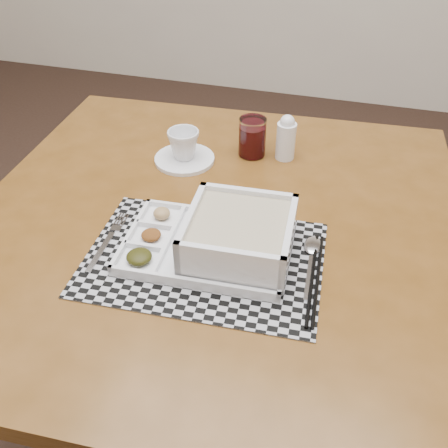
% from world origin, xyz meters
% --- Properties ---
extents(floor, '(5.00, 5.00, 0.00)m').
position_xyz_m(floor, '(0.00, 0.00, 0.00)').
color(floor, '#312018').
rests_on(floor, ground).
extents(dining_table, '(1.11, 1.11, 0.79)m').
position_xyz_m(dining_table, '(0.38, 0.04, 0.71)').
color(dining_table, '#53310F').
rests_on(dining_table, ground).
extents(placemat, '(0.47, 0.34, 0.00)m').
position_xyz_m(placemat, '(0.40, -0.09, 0.79)').
color(placemat, '#9F9EA5').
rests_on(placemat, dining_table).
extents(serving_tray, '(0.34, 0.24, 0.09)m').
position_xyz_m(serving_tray, '(0.45, -0.06, 0.83)').
color(serving_tray, white).
rests_on(serving_tray, placemat).
extents(fork, '(0.03, 0.19, 0.00)m').
position_xyz_m(fork, '(0.20, -0.09, 0.79)').
color(fork, silver).
rests_on(fork, placemat).
extents(spoon, '(0.04, 0.18, 0.01)m').
position_xyz_m(spoon, '(0.60, -0.01, 0.79)').
color(spoon, silver).
rests_on(spoon, placemat).
extents(chopsticks, '(0.03, 0.24, 0.01)m').
position_xyz_m(chopsticks, '(0.62, -0.09, 0.80)').
color(chopsticks, black).
rests_on(chopsticks, placemat).
extents(saucer, '(0.15, 0.15, 0.01)m').
position_xyz_m(saucer, '(0.25, 0.25, 0.79)').
color(saucer, white).
rests_on(saucer, dining_table).
extents(cup, '(0.10, 0.10, 0.07)m').
position_xyz_m(cup, '(0.25, 0.25, 0.84)').
color(cup, white).
rests_on(cup, saucer).
extents(juice_glass, '(0.07, 0.07, 0.10)m').
position_xyz_m(juice_glass, '(0.40, 0.32, 0.83)').
color(juice_glass, white).
rests_on(juice_glass, dining_table).
extents(creamer_bottle, '(0.05, 0.05, 0.12)m').
position_xyz_m(creamer_bottle, '(0.48, 0.33, 0.84)').
color(creamer_bottle, white).
rests_on(creamer_bottle, dining_table).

